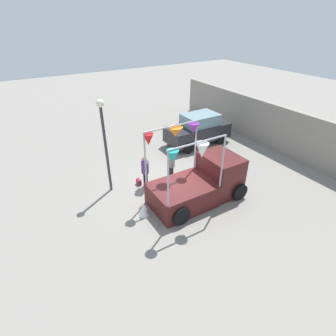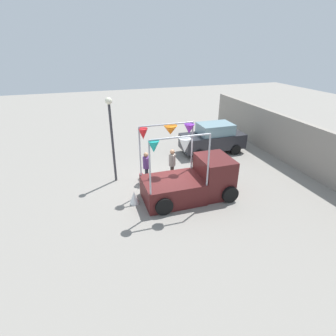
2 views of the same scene
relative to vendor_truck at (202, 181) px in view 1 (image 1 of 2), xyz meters
name	(u,v)px [view 1 (image 1 of 2)]	position (x,y,z in m)	size (l,w,h in m)	color
ground_plane	(169,188)	(-1.31, -0.87, -0.87)	(60.00, 60.00, 0.00)	gray
vendor_truck	(202,181)	(0.00, 0.00, 0.00)	(2.38, 4.07, 3.30)	#4C1919
parked_car	(198,129)	(-4.65, 3.25, 0.08)	(1.88, 4.00, 1.88)	#26262B
person_customer	(145,169)	(-1.99, -1.74, 0.10)	(0.53, 0.34, 1.61)	black
person_vendor	(171,162)	(-1.85, -0.43, 0.13)	(0.53, 0.34, 1.65)	#2D2823
handbag	(139,182)	(-2.34, -1.94, -0.73)	(0.28, 0.16, 0.28)	maroon
street_lamp	(104,135)	(-2.62, -3.22, 1.86)	(0.32, 0.32, 4.22)	#333338
brick_boundary_wall	(283,130)	(-1.31, 6.80, 0.43)	(18.00, 0.36, 2.60)	gray
folded_kite_bundle_white	(144,209)	(-0.22, -2.73, -0.57)	(0.44, 0.44, 0.60)	white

